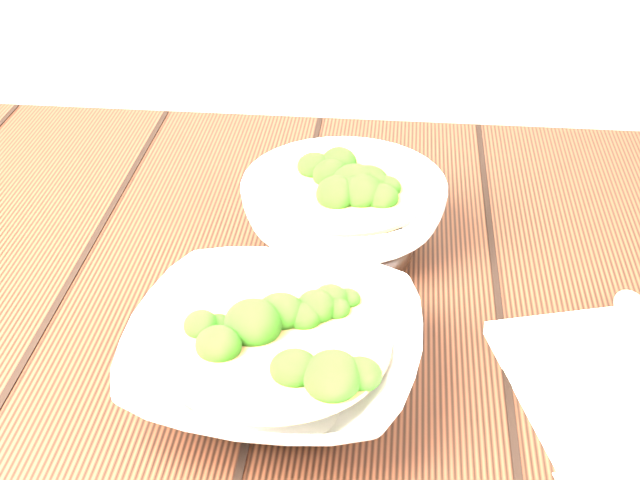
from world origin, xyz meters
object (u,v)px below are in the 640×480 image
at_px(soup_bowl_front, 274,354).
at_px(soup_bowl_back, 343,208).
at_px(table, 301,406).
at_px(trivet, 354,248).

distance_m(soup_bowl_front, soup_bowl_back, 0.23).
relative_size(table, soup_bowl_front, 4.79).
xyz_separation_m(table, trivet, (0.04, 0.08, 0.13)).
height_order(table, soup_bowl_back, soup_bowl_back).
bearing_deg(soup_bowl_back, table, -103.98).
xyz_separation_m(soup_bowl_front, trivet, (0.05, 0.18, -0.02)).
bearing_deg(soup_bowl_back, trivet, -71.32).
xyz_separation_m(table, soup_bowl_back, (0.03, 0.12, 0.15)).
height_order(table, trivet, trivet).
height_order(soup_bowl_front, soup_bowl_back, soup_bowl_back).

